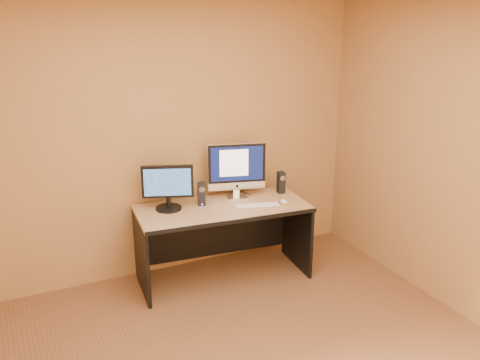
# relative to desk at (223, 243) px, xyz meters

# --- Properties ---
(walls) EXTENTS (4.00, 4.00, 2.60)m
(walls) POSITION_rel_desk_xyz_m (-0.47, -1.57, 0.94)
(walls) COLOR #9C6A3E
(walls) RESTS_ON ground
(desk) EXTENTS (1.61, 0.82, 0.72)m
(desk) POSITION_rel_desk_xyz_m (0.00, 0.00, 0.00)
(desk) COLOR tan
(desk) RESTS_ON ground
(imac) EXTENTS (0.59, 0.34, 0.53)m
(imac) POSITION_rel_desk_xyz_m (0.23, 0.18, 0.63)
(imac) COLOR silver
(imac) RESTS_ON desk
(second_monitor) EXTENTS (0.52, 0.38, 0.41)m
(second_monitor) POSITION_rel_desk_xyz_m (-0.46, 0.16, 0.56)
(second_monitor) COLOR black
(second_monitor) RESTS_ON desk
(speaker_left) EXTENTS (0.08, 0.08, 0.21)m
(speaker_left) POSITION_rel_desk_xyz_m (-0.15, 0.13, 0.47)
(speaker_left) COLOR black
(speaker_left) RESTS_ON desk
(speaker_right) EXTENTS (0.07, 0.08, 0.21)m
(speaker_right) POSITION_rel_desk_xyz_m (0.67, 0.10, 0.47)
(speaker_right) COLOR black
(speaker_right) RESTS_ON desk
(keyboard) EXTENTS (0.43, 0.22, 0.02)m
(keyboard) POSITION_rel_desk_xyz_m (0.29, -0.13, 0.37)
(keyboard) COLOR silver
(keyboard) RESTS_ON desk
(mouse) EXTENTS (0.08, 0.11, 0.03)m
(mouse) POSITION_rel_desk_xyz_m (0.55, -0.16, 0.38)
(mouse) COLOR white
(mouse) RESTS_ON desk
(cable_a) EXTENTS (0.05, 0.21, 0.01)m
(cable_a) POSITION_rel_desk_xyz_m (0.34, 0.25, 0.36)
(cable_a) COLOR black
(cable_a) RESTS_ON desk
(cable_b) EXTENTS (0.12, 0.14, 0.01)m
(cable_b) POSITION_rel_desk_xyz_m (0.23, 0.30, 0.36)
(cable_b) COLOR black
(cable_b) RESTS_ON desk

